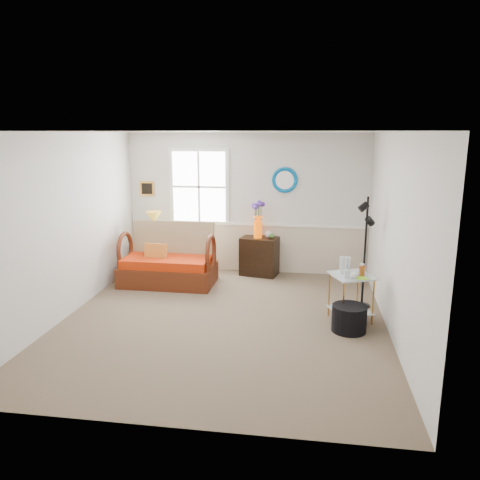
# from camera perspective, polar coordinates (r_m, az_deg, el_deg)

# --- Properties ---
(floor) EXTENTS (4.50, 5.00, 0.01)m
(floor) POSITION_cam_1_polar(r_m,az_deg,el_deg) (6.71, -2.07, -9.75)
(floor) COLOR #7D6852
(floor) RESTS_ON ground
(ceiling) EXTENTS (4.50, 5.00, 0.01)m
(ceiling) POSITION_cam_1_polar(r_m,az_deg,el_deg) (6.19, -2.26, 13.05)
(ceiling) COLOR white
(ceiling) RESTS_ON walls
(walls) EXTENTS (4.51, 5.01, 2.60)m
(walls) POSITION_cam_1_polar(r_m,az_deg,el_deg) (6.33, -2.16, 1.19)
(walls) COLOR silver
(walls) RESTS_ON floor
(wainscot) EXTENTS (4.46, 0.02, 0.90)m
(wainscot) POSITION_cam_1_polar(r_m,az_deg,el_deg) (8.90, 0.80, -0.96)
(wainscot) COLOR beige
(wainscot) RESTS_ON walls
(chair_rail) EXTENTS (4.46, 0.04, 0.06)m
(chair_rail) POSITION_cam_1_polar(r_m,az_deg,el_deg) (8.79, 0.80, 2.00)
(chair_rail) COLOR white
(chair_rail) RESTS_ON walls
(window) EXTENTS (1.14, 0.06, 1.44)m
(window) POSITION_cam_1_polar(r_m,az_deg,el_deg) (8.85, -5.01, 6.48)
(window) COLOR white
(window) RESTS_ON walls
(picture) EXTENTS (0.28, 0.03, 0.28)m
(picture) POSITION_cam_1_polar(r_m,az_deg,el_deg) (9.16, -11.25, 6.18)
(picture) COLOR #BA7E2B
(picture) RESTS_ON walls
(mirror) EXTENTS (0.47, 0.07, 0.47)m
(mirror) POSITION_cam_1_polar(r_m,az_deg,el_deg) (8.62, 5.48, 7.30)
(mirror) COLOR #0070BB
(mirror) RESTS_ON walls
(loveseat) EXTENTS (1.61, 0.92, 1.05)m
(loveseat) POSITION_cam_1_polar(r_m,az_deg,el_deg) (8.21, -8.80, -1.79)
(loveseat) COLOR #481E0B
(loveseat) RESTS_ON floor
(throw_pillow) EXTENTS (0.39, 0.13, 0.39)m
(throw_pillow) POSITION_cam_1_polar(r_m,az_deg,el_deg) (8.21, -10.25, -1.76)
(throw_pillow) COLOR #D05011
(throw_pillow) RESTS_ON loveseat
(lamp_stand) EXTENTS (0.37, 0.37, 0.62)m
(lamp_stand) POSITION_cam_1_polar(r_m,az_deg,el_deg) (9.09, -10.05, -1.79)
(lamp_stand) COLOR black
(lamp_stand) RESTS_ON floor
(table_lamp) EXTENTS (0.35, 0.35, 0.53)m
(table_lamp) POSITION_cam_1_polar(r_m,az_deg,el_deg) (8.97, -10.42, 1.75)
(table_lamp) COLOR #B98D29
(table_lamp) RESTS_ON lamp_stand
(potted_plant) EXTENTS (0.39, 0.42, 0.28)m
(potted_plant) POSITION_cam_1_polar(r_m,az_deg,el_deg) (8.97, -9.25, 0.99)
(potted_plant) COLOR #478430
(potted_plant) RESTS_ON lamp_stand
(cabinet) EXTENTS (0.74, 0.55, 0.71)m
(cabinet) POSITION_cam_1_polar(r_m,az_deg,el_deg) (8.68, 2.38, -1.98)
(cabinet) COLOR black
(cabinet) RESTS_ON floor
(flower_vase) EXTENTS (0.23, 0.23, 0.66)m
(flower_vase) POSITION_cam_1_polar(r_m,az_deg,el_deg) (8.51, 2.21, 2.46)
(flower_vase) COLOR #D14702
(flower_vase) RESTS_ON cabinet
(side_table) EXTENTS (0.69, 0.69, 0.67)m
(side_table) POSITION_cam_1_polar(r_m,az_deg,el_deg) (6.77, 13.34, -6.86)
(side_table) COLOR #A77631
(side_table) RESTS_ON floor
(tabletop_items) EXTENTS (0.52, 0.52, 0.25)m
(tabletop_items) POSITION_cam_1_polar(r_m,az_deg,el_deg) (6.61, 13.67, -3.20)
(tabletop_items) COLOR silver
(tabletop_items) RESTS_ON side_table
(floor_lamp) EXTENTS (0.32, 0.32, 1.69)m
(floor_lamp) POSITION_cam_1_polar(r_m,az_deg,el_deg) (7.20, 14.97, -1.53)
(floor_lamp) COLOR black
(floor_lamp) RESTS_ON floor
(ottoman) EXTENTS (0.57, 0.57, 0.36)m
(ottoman) POSITION_cam_1_polar(r_m,az_deg,el_deg) (6.47, 13.17, -9.28)
(ottoman) COLOR black
(ottoman) RESTS_ON floor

